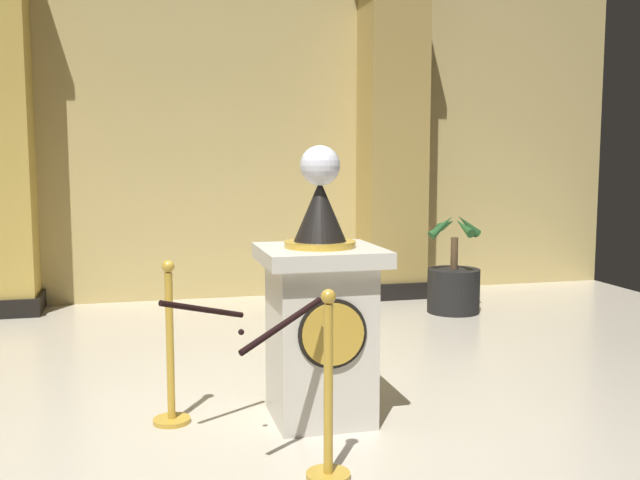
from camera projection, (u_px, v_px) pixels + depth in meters
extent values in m
plane|color=beige|center=(279.00, 432.00, 4.54)|extent=(10.69, 10.69, 0.00)
cube|color=tan|center=(206.00, 129.00, 8.68)|extent=(10.69, 0.16, 4.08)
cube|color=silver|center=(320.00, 341.00, 4.72)|extent=(0.61, 0.61, 1.03)
cube|color=silver|center=(320.00, 255.00, 4.66)|extent=(0.77, 0.77, 0.10)
cylinder|color=gold|center=(333.00, 334.00, 4.40)|extent=(0.39, 0.03, 0.39)
cylinder|color=black|center=(333.00, 334.00, 4.41)|extent=(0.43, 0.01, 0.43)
cylinder|color=gold|center=(320.00, 244.00, 4.65)|extent=(0.46, 0.46, 0.04)
cone|color=black|center=(320.00, 210.00, 4.63)|extent=(0.34, 0.34, 0.39)
cylinder|color=gold|center=(320.00, 181.00, 4.60)|extent=(0.03, 0.03, 0.06)
sphere|color=silver|center=(320.00, 166.00, 4.59)|extent=(0.26, 0.26, 0.26)
cylinder|color=gold|center=(172.00, 420.00, 4.69)|extent=(0.24, 0.24, 0.03)
cylinder|color=gold|center=(170.00, 349.00, 4.64)|extent=(0.05, 0.05, 0.98)
sphere|color=gold|center=(168.00, 266.00, 4.58)|extent=(0.08, 0.08, 0.08)
cylinder|color=gold|center=(328.00, 475.00, 3.88)|extent=(0.24, 0.24, 0.03)
cylinder|color=gold|center=(328.00, 392.00, 3.83)|extent=(0.05, 0.05, 0.95)
sphere|color=gold|center=(328.00, 297.00, 3.77)|extent=(0.08, 0.08, 0.08)
cylinder|color=black|center=(203.00, 309.00, 4.40)|extent=(0.55, 0.42, 0.21)
cylinder|color=black|center=(282.00, 325.00, 4.00)|extent=(0.55, 0.42, 0.21)
sphere|color=black|center=(241.00, 332.00, 4.21)|extent=(0.04, 0.04, 0.04)
cube|color=black|center=(10.00, 304.00, 8.01)|extent=(0.69, 0.69, 0.20)
cube|color=gold|center=(2.00, 134.00, 7.79)|extent=(0.60, 0.60, 3.92)
cube|color=black|center=(390.00, 286.00, 9.08)|extent=(0.83, 0.83, 0.20)
cube|color=tan|center=(391.00, 137.00, 8.87)|extent=(0.72, 0.72, 3.92)
cylinder|color=black|center=(453.00, 291.00, 8.01)|extent=(0.58, 0.58, 0.48)
cylinder|color=brown|center=(454.00, 253.00, 7.97)|extent=(0.08, 0.08, 0.35)
cone|color=#265928|center=(468.00, 225.00, 8.00)|extent=(0.33, 0.15, 0.30)
cone|color=#265928|center=(447.00, 224.00, 8.09)|extent=(0.13, 0.35, 0.21)
cone|color=#265928|center=(442.00, 226.00, 7.86)|extent=(0.34, 0.15, 0.29)
cone|color=#265928|center=(464.00, 227.00, 7.78)|extent=(0.14, 0.35, 0.23)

